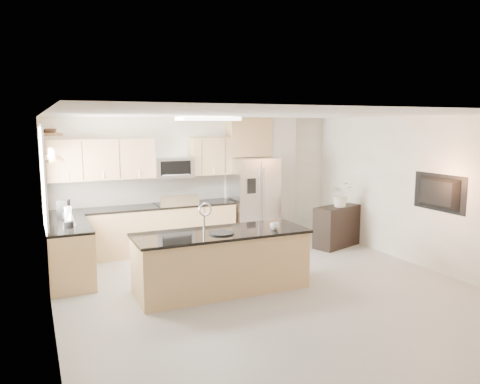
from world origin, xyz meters
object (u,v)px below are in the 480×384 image
coffee_maker (64,210)px  blender (68,219)px  cup (274,226)px  microwave (173,167)px  bowl (49,130)px  credenza (337,226)px  range (176,226)px  platter (221,233)px  television (435,193)px  kettle (71,218)px  flower_vase (341,188)px  refrigerator (253,200)px  island (222,261)px

coffee_maker → blender: bearing=-88.4°
cup → blender: 3.11m
microwave → blender: (-2.07, -1.50, -0.57)m
coffee_maker → bowl: bearing=-165.0°
credenza → range: bearing=141.5°
cup → platter: cup is taller
coffee_maker → television: (5.61, -2.44, 0.27)m
platter → coffee_maker: 2.78m
television → kettle: bearing=70.4°
range → cup: size_ratio=8.42×
blender → credenza: bearing=3.2°
coffee_maker → television: television is taller
range → credenza: range is taller
flower_vase → television: (0.45, -1.95, 0.14)m
microwave → cup: microwave is taller
refrigerator → coffee_maker: 3.81m
refrigerator → island: size_ratio=0.68×
platter → flower_vase: (3.15, 1.43, 0.30)m
cup → bowl: bearing=146.8°
cup → flower_vase: 2.79m
credenza → coffee_maker: 5.20m
platter → coffee_maker: (-2.01, 1.91, 0.17)m
island → television: bearing=-10.1°
credenza → television: (0.46, -2.03, 0.94)m
island → bowl: 3.42m
refrigerator → credenza: (1.39, -1.04, -0.48)m
cup → bowl: 3.85m
credenza → television: 2.28m
credenza → television: television is taller
credenza → flower_vase: flower_vase is taller
cup → coffee_maker: bearing=144.8°
island → platter: 0.48m
microwave → refrigerator: size_ratio=0.43×
bowl → kettle: bearing=-62.2°
kettle → television: television is taller
cup → television: size_ratio=0.13×
credenza → microwave: bearing=139.5°
range → refrigerator: 1.71m
range → flower_vase: 3.36m
cup → kettle: size_ratio=0.56×
television → range: bearing=48.4°
island → blender: size_ratio=7.91×
platter → blender: (-1.99, 1.22, 0.15)m
credenza → platter: (-3.13, -1.51, 0.49)m
blender → flower_vase: 5.15m
microwave → island: (-0.03, -2.59, -1.18)m
kettle → television: 5.88m
bowl → cup: bearing=-33.2°
refrigerator → coffee_maker: refrigerator is taller
kettle → blender: bearing=-102.4°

